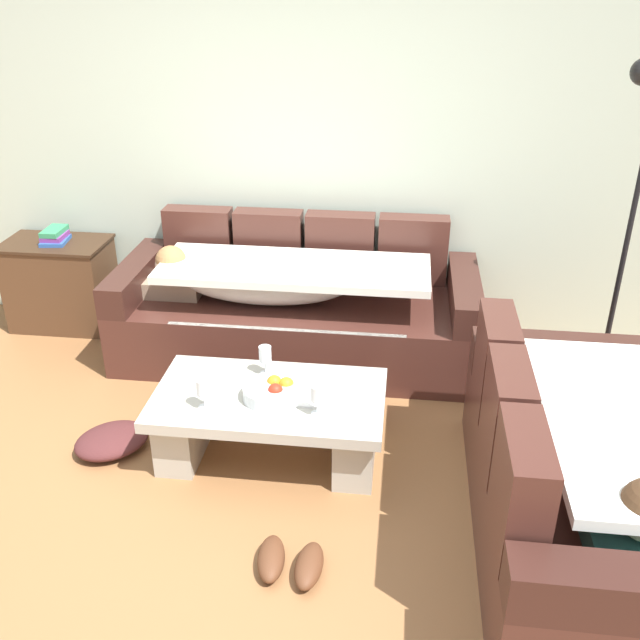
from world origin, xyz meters
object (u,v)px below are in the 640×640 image
Objects in this scene: wine_glass_far_back at (265,355)px; coffee_table at (270,417)px; open_magazine at (322,397)px; pair_of_shoes at (290,562)px; book_stack_on_cabinet at (55,236)px; wine_glass_near_left at (203,388)px; floor_lamp at (626,212)px; crumpled_garment at (112,441)px; couch_near_window at (582,482)px; side_cabinet at (61,284)px; couch_along_wall at (292,309)px; fruit_bowl at (272,391)px; wine_glass_near_right at (317,394)px.

coffee_table is at bearing -74.90° from wine_glass_far_back.
open_magazine is 0.90× the size of pair_of_shoes.
pair_of_shoes is at bearing -47.07° from book_stack_on_cabinet.
floor_lamp is at bearing 27.74° from wine_glass_near_left.
crumpled_garment is (0.89, -1.41, -0.62)m from book_stack_on_cabinet.
floor_lamp is 2.66m from pair_of_shoes.
side_cabinet is at bearing 61.10° from couch_near_window.
crumpled_garment is (-0.81, -0.27, -0.44)m from wine_glass_far_back.
book_stack_on_cabinet is at bearing 172.40° from couch_along_wall.
pair_of_shoes is at bearing -74.66° from fruit_bowl.
side_cabinet is (-3.26, 1.80, -0.01)m from couch_near_window.
crumpled_garment is (-2.35, 0.38, -0.27)m from couch_near_window.
coffee_table is 0.88m from crumpled_garment.
wine_glass_near_right reaches higher than pair_of_shoes.
book_stack_on_cabinet is at bearing 146.18° from wine_glass_far_back.
book_stack_on_cabinet is at bearing 132.93° from pair_of_shoes.
fruit_bowl reaches higher than coffee_table.
couch_along_wall is 14.05× the size of wine_glass_near_right.
couch_along_wall reaches higher than side_cabinet.
floor_lamp is (1.94, 0.79, 0.62)m from wine_glass_far_back.
floor_lamp reaches higher than couch_near_window.
wine_glass_near_left is at bearing -123.64° from wine_glass_far_back.
wine_glass_far_back is at bearing 18.65° from crumpled_garment.
wine_glass_near_right is at bearing -36.10° from side_cabinet.
crumpled_garment is at bearing -57.27° from side_cabinet.
floor_lamp reaches higher than side_cabinet.
couch_along_wall reaches higher than fruit_bowl.
wine_glass_near_left is (-0.32, -0.13, 0.08)m from fruit_bowl.
coffee_table reaches higher than pair_of_shoes.
fruit_bowl is at bearing 154.31° from wine_glass_near_right.
open_magazine is 2.45m from side_cabinet.
wine_glass_near_left reaches higher than pair_of_shoes.
side_cabinet is at bearing 134.46° from wine_glass_near_left.
wine_glass_near_left is at bearing -45.83° from book_stack_on_cabinet.
couch_near_window reaches higher than wine_glass_near_right.
wine_glass_far_back is 0.23× the size of side_cabinet.
couch_near_window is 1.81m from wine_glass_near_left.
open_magazine is at bearing -0.21° from coffee_table.
coffee_table is (-1.49, 0.46, -0.10)m from couch_near_window.
open_magazine is (0.28, -0.00, 0.15)m from coffee_table.
couch_near_window is 1.68m from wine_glass_far_back.
side_cabinet is (-1.72, 1.14, -0.17)m from wine_glass_far_back.
couch_along_wall is 0.93m from wine_glass_far_back.
open_magazine is (0.57, 0.16, -0.11)m from wine_glass_near_left.
wine_glass_far_back is at bearing -157.98° from floor_lamp.
open_magazine is (-1.21, 0.46, 0.05)m from couch_near_window.
couch_near_window is 1.53m from fruit_bowl.
couch_along_wall is at bearing 108.65° from open_magazine.
wine_glass_near_left reaches higher than fruit_bowl.
fruit_bowl reaches higher than crumpled_garment.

